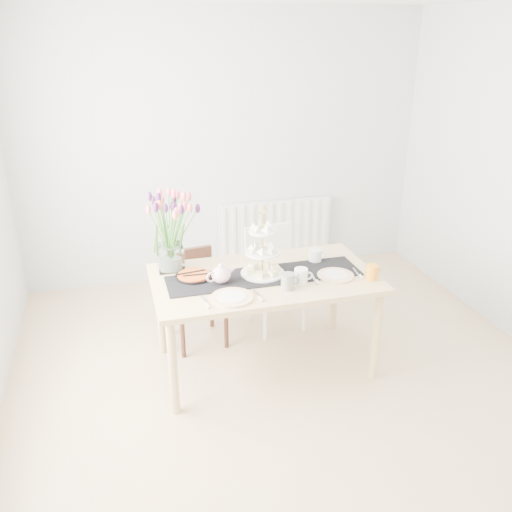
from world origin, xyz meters
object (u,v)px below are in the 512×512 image
object	(u,v)px
plate_left	(232,298)
plate_right	(335,276)
mug_grey	(288,281)
cream_jug	(315,255)
chair_brown	(194,290)
teapot	(221,275)
mug_white	(301,276)
cake_stand	(263,258)
mug_orange	(372,272)
tulip_vase	(168,221)
chair_white	(273,269)
tart_tin	(194,276)
radiator	(275,229)
dining_table	(264,286)

from	to	relation	value
plate_left	plate_right	distance (m)	0.81
mug_grey	cream_jug	bearing A→B (deg)	48.77
chair_brown	plate_right	bearing A→B (deg)	-44.02
teapot	mug_white	world-z (taller)	teapot
cake_stand	plate_right	distance (m)	0.54
mug_orange	plate_left	size ratio (longest dim) A/B	0.37
cream_jug	plate_right	distance (m)	0.30
cake_stand	cream_jug	xyz separation A→B (m)	(0.45, 0.13, -0.08)
tulip_vase	plate_right	size ratio (longest dim) A/B	2.59
chair_white	tart_tin	xyz separation A→B (m)	(-0.76, -0.52, 0.26)
mug_grey	radiator	bearing A→B (deg)	75.77
chair_brown	teapot	world-z (taller)	teapot
cake_stand	chair_brown	bearing A→B (deg)	129.69
chair_white	tulip_vase	size ratio (longest dim) A/B	1.26
tulip_vase	cream_jug	size ratio (longest dim) A/B	7.00
chair_brown	plate_right	world-z (taller)	same
teapot	tart_tin	bearing A→B (deg)	125.72
mug_orange	plate_right	size ratio (longest dim) A/B	0.40
cake_stand	mug_white	bearing A→B (deg)	-43.23
cake_stand	mug_grey	world-z (taller)	cake_stand
cream_jug	mug_white	world-z (taller)	mug_white
mug_orange	plate_left	world-z (taller)	mug_orange
dining_table	mug_orange	xyz separation A→B (m)	(0.72, -0.25, 0.13)
chair_brown	plate_left	bearing A→B (deg)	-88.59
tart_tin	mug_grey	world-z (taller)	mug_grey
chair_white	teapot	xyz separation A→B (m)	(-0.59, -0.66, 0.32)
tart_tin	mug_grey	distance (m)	0.68
tulip_vase	teapot	distance (m)	0.56
tulip_vase	plate_left	world-z (taller)	tulip_vase
mug_grey	mug_orange	size ratio (longest dim) A/B	1.06
tulip_vase	tart_tin	xyz separation A→B (m)	(0.14, -0.21, -0.36)
radiator	dining_table	xyz separation A→B (m)	(-0.62, -1.71, 0.22)
tulip_vase	mug_orange	xyz separation A→B (m)	(1.35, -0.56, -0.33)
mug_white	plate_left	bearing A→B (deg)	-162.74
chair_brown	plate_right	distance (m)	1.19
plate_right	chair_white	bearing A→B (deg)	106.64
chair_white	plate_right	bearing A→B (deg)	-79.85
dining_table	cake_stand	bearing A→B (deg)	104.03
tulip_vase	plate_right	world-z (taller)	tulip_vase
dining_table	plate_right	world-z (taller)	plate_right
teapot	tart_tin	xyz separation A→B (m)	(-0.17, 0.14, -0.05)
chair_brown	tart_tin	world-z (taller)	tart_tin
chair_brown	mug_orange	xyz separation A→B (m)	(1.16, -0.79, 0.36)
teapot	plate_right	bearing A→B (deg)	-22.94
cake_stand	cream_jug	world-z (taller)	cake_stand
cake_stand	plate_right	xyz separation A→B (m)	(0.50, -0.16, -0.13)
tulip_vase	radiator	bearing A→B (deg)	48.29
radiator	chair_brown	bearing A→B (deg)	-131.95
radiator	tulip_vase	distance (m)	2.00
tulip_vase	dining_table	bearing A→B (deg)	-26.19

